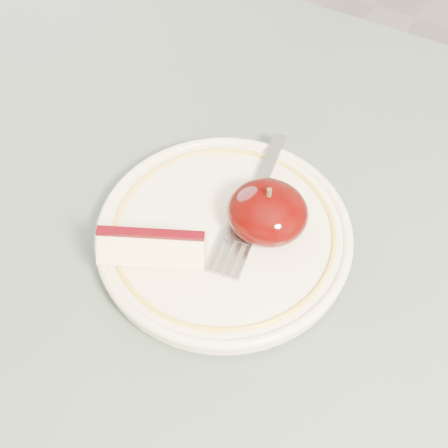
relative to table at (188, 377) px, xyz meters
The scene contains 5 objects.
table is the anchor object (origin of this frame).
plate 0.14m from the table, 97.97° to the left, with size 0.22×0.22×0.02m.
apple_half 0.17m from the table, 81.41° to the left, with size 0.07×0.07×0.05m.
apple_wedge 0.14m from the table, 142.02° to the left, with size 0.09×0.07×0.04m.
fork 0.17m from the table, 91.66° to the left, with size 0.04×0.16×0.00m.
Camera 1 is at (0.13, -0.18, 1.19)m, focal length 50.00 mm.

